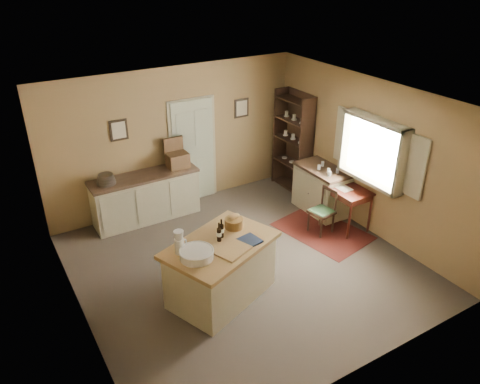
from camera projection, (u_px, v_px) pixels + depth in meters
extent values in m
plane|color=brown|center=(244.00, 265.00, 7.51)|extent=(5.00, 5.00, 0.00)
cube|color=olive|center=(175.00, 139.00, 8.80)|extent=(5.00, 0.10, 2.70)
cube|color=olive|center=(366.00, 282.00, 4.99)|extent=(5.00, 0.10, 2.70)
cube|color=olive|center=(71.00, 238.00, 5.75)|extent=(0.10, 5.00, 2.70)
cube|color=olive|center=(368.00, 157.00, 8.04)|extent=(0.10, 5.00, 2.70)
plane|color=silver|center=(245.00, 101.00, 6.27)|extent=(5.00, 5.00, 0.00)
cube|color=#B0B79D|center=(193.00, 150.00, 9.07)|extent=(0.97, 0.06, 2.11)
cube|color=black|center=(119.00, 130.00, 8.13)|extent=(0.32, 0.02, 0.38)
cube|color=beige|center=(119.00, 130.00, 8.12)|extent=(0.24, 0.01, 0.30)
cube|color=black|center=(242.00, 108.00, 9.28)|extent=(0.32, 0.02, 0.38)
cube|color=beige|center=(242.00, 108.00, 9.27)|extent=(0.24, 0.01, 0.30)
cube|color=#B4AA8D|center=(369.00, 180.00, 7.98)|extent=(0.25, 1.32, 0.06)
cube|color=#B4AA8D|center=(377.00, 120.00, 7.49)|extent=(0.25, 1.32, 0.06)
cube|color=white|center=(378.00, 150.00, 7.79)|extent=(0.01, 1.20, 1.00)
cube|color=#B4AA8D|center=(416.00, 167.00, 7.15)|extent=(0.04, 0.35, 1.00)
cube|color=#B4AA8D|center=(343.00, 135.00, 8.40)|extent=(0.04, 0.35, 1.00)
cube|color=#B4AA8D|center=(221.00, 272.00, 6.67)|extent=(1.67, 1.36, 0.85)
cube|color=#A37D4F|center=(221.00, 245.00, 6.46)|extent=(1.81, 1.50, 0.06)
cylinder|color=white|center=(197.00, 254.00, 6.12)|extent=(0.45, 0.45, 0.11)
cube|color=#A37D4F|center=(233.00, 251.00, 6.26)|extent=(0.53, 0.46, 0.03)
cube|color=black|center=(247.00, 242.00, 6.46)|extent=(0.40, 0.34, 0.02)
cylinder|color=brown|center=(234.00, 223.00, 6.79)|extent=(0.27, 0.27, 0.14)
cylinder|color=black|center=(219.00, 232.00, 6.43)|extent=(0.06, 0.06, 0.29)
cylinder|color=black|center=(221.00, 228.00, 6.52)|extent=(0.06, 0.06, 0.29)
cube|color=#B4AA8D|center=(146.00, 198.00, 8.64)|extent=(1.94, 0.53, 0.85)
cube|color=#332319|center=(144.00, 176.00, 8.43)|extent=(1.98, 0.56, 0.05)
cube|color=#462F1B|center=(178.00, 160.00, 8.67)|extent=(0.39, 0.29, 0.28)
cylinder|color=#59544F|center=(106.00, 179.00, 8.07)|extent=(0.33, 0.33, 0.18)
cube|color=#4D1711|center=(322.00, 231.00, 8.43)|extent=(1.38, 1.78, 0.01)
cube|color=#37120C|center=(345.00, 188.00, 8.29)|extent=(0.56, 0.92, 0.03)
cube|color=#37120C|center=(345.00, 192.00, 8.32)|extent=(0.50, 0.86, 0.10)
cube|color=silver|center=(343.00, 188.00, 8.26)|extent=(0.22, 0.30, 0.01)
cylinder|color=black|center=(340.00, 180.00, 8.51)|extent=(0.05, 0.05, 0.05)
cylinder|color=#37120C|center=(349.00, 221.00, 8.04)|extent=(0.04, 0.04, 0.72)
cylinder|color=#37120C|center=(370.00, 214.00, 8.26)|extent=(0.04, 0.04, 0.72)
cylinder|color=#37120C|center=(318.00, 201.00, 8.68)|extent=(0.04, 0.04, 0.72)
cylinder|color=#37120C|center=(338.00, 195.00, 8.90)|extent=(0.04, 0.04, 0.72)
cube|color=#B4AA8D|center=(321.00, 191.00, 8.91)|extent=(0.58, 1.05, 0.85)
cube|color=#332319|center=(323.00, 169.00, 8.71)|extent=(0.61, 1.09, 0.05)
cylinder|color=silver|center=(328.00, 169.00, 8.54)|extent=(0.25, 0.25, 0.09)
cube|color=black|center=(306.00, 149.00, 9.19)|extent=(0.35, 0.04, 2.05)
cube|color=black|center=(280.00, 136.00, 9.86)|extent=(0.35, 0.04, 2.05)
cube|color=black|center=(299.00, 141.00, 9.60)|extent=(0.02, 0.92, 2.05)
cube|color=black|center=(290.00, 185.00, 9.98)|extent=(0.35, 0.88, 0.03)
cube|color=black|center=(292.00, 163.00, 9.74)|extent=(0.35, 0.88, 0.03)
cube|color=black|center=(293.00, 140.00, 9.50)|extent=(0.35, 0.88, 0.03)
cube|color=black|center=(294.00, 121.00, 9.32)|extent=(0.35, 0.88, 0.03)
cube|color=black|center=(295.00, 100.00, 9.13)|extent=(0.35, 0.88, 0.03)
cylinder|color=white|center=(293.00, 137.00, 9.48)|extent=(0.12, 0.12, 0.11)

